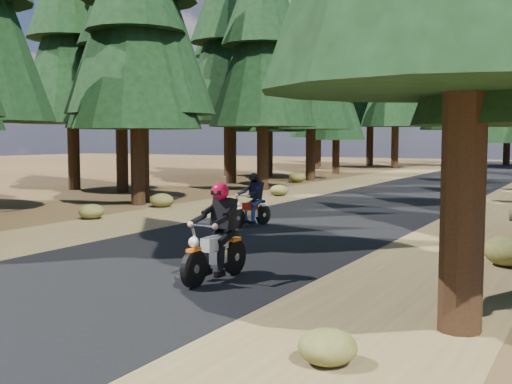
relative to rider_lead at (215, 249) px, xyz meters
The scene contains 8 objects.
ground 3.25m from the rider_lead, 119.07° to the left, with size 120.00×120.00×0.00m, color #422D17.
road 7.97m from the rider_lead, 101.28° to the left, with size 6.00×100.00×0.01m, color black.
shoulder_l 9.95m from the rider_lead, 128.29° to the left, with size 3.20×100.00×0.01m, color brown.
shoulder_r 8.39m from the rider_lead, 68.66° to the left, with size 3.20×100.00×0.01m, color brown.
pine_forest 25.00m from the rider_lead, 93.77° to the left, with size 34.59×55.08×16.32m.
understory_shrubs 9.29m from the rider_lead, 86.59° to the left, with size 15.73×31.41×0.65m.
rider_lead is the anchor object (origin of this frame).
rider_follow 6.49m from the rider_lead, 113.72° to the left, with size 0.83×1.66×1.42m.
Camera 1 is at (7.12, -11.68, 2.38)m, focal length 45.00 mm.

